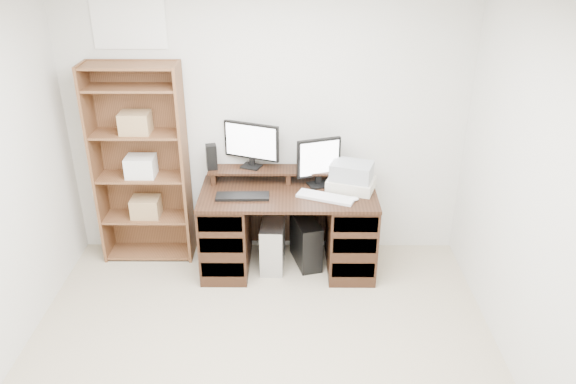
{
  "coord_description": "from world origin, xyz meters",
  "views": [
    {
      "loc": [
        0.22,
        -2.65,
        2.85
      ],
      "look_at": [
        0.19,
        1.43,
        0.85
      ],
      "focal_mm": 35.0,
      "sensor_mm": 36.0,
      "label": 1
    }
  ],
  "objects_px": {
    "monitor_small": "(319,160)",
    "tower_silver": "(273,243)",
    "monitor_wide": "(251,143)",
    "printer": "(351,184)",
    "bookshelf": "(141,163)",
    "tower_black": "(306,241)",
    "desk": "(288,228)"
  },
  "relations": [
    {
      "from": "tower_black",
      "to": "tower_silver",
      "type": "bearing_deg",
      "value": 173.41
    },
    {
      "from": "monitor_small",
      "to": "printer",
      "type": "xyz_separation_m",
      "value": [
        0.28,
        -0.08,
        -0.18
      ]
    },
    {
      "from": "desk",
      "to": "tower_black",
      "type": "distance_m",
      "value": 0.25
    },
    {
      "from": "monitor_small",
      "to": "desk",
      "type": "bearing_deg",
      "value": -170.83
    },
    {
      "from": "printer",
      "to": "tower_silver",
      "type": "bearing_deg",
      "value": -158.55
    },
    {
      "from": "tower_silver",
      "to": "tower_black",
      "type": "relative_size",
      "value": 0.95
    },
    {
      "from": "tower_silver",
      "to": "monitor_small",
      "type": "bearing_deg",
      "value": 18.86
    },
    {
      "from": "monitor_wide",
      "to": "tower_silver",
      "type": "height_order",
      "value": "monitor_wide"
    },
    {
      "from": "bookshelf",
      "to": "printer",
      "type": "bearing_deg",
      "value": -4.97
    },
    {
      "from": "tower_silver",
      "to": "tower_black",
      "type": "distance_m",
      "value": 0.3
    },
    {
      "from": "tower_silver",
      "to": "desk",
      "type": "bearing_deg",
      "value": -6.34
    },
    {
      "from": "monitor_small",
      "to": "tower_silver",
      "type": "distance_m",
      "value": 0.87
    },
    {
      "from": "desk",
      "to": "tower_silver",
      "type": "bearing_deg",
      "value": 171.02
    },
    {
      "from": "desk",
      "to": "monitor_wide",
      "type": "height_order",
      "value": "monitor_wide"
    },
    {
      "from": "printer",
      "to": "desk",
      "type": "bearing_deg",
      "value": -155.55
    },
    {
      "from": "desk",
      "to": "tower_silver",
      "type": "xyz_separation_m",
      "value": [
        -0.14,
        0.02,
        -0.17
      ]
    },
    {
      "from": "monitor_wide",
      "to": "monitor_small",
      "type": "xyz_separation_m",
      "value": [
        0.58,
        -0.12,
        -0.11
      ]
    },
    {
      "from": "printer",
      "to": "bookshelf",
      "type": "height_order",
      "value": "bookshelf"
    },
    {
      "from": "desk",
      "to": "monitor_small",
      "type": "bearing_deg",
      "value": 27.79
    },
    {
      "from": "monitor_wide",
      "to": "printer",
      "type": "xyz_separation_m",
      "value": [
        0.86,
        -0.2,
        -0.3
      ]
    },
    {
      "from": "monitor_wide",
      "to": "printer",
      "type": "bearing_deg",
      "value": 7.9
    },
    {
      "from": "monitor_wide",
      "to": "tower_black",
      "type": "relative_size",
      "value": 1.03
    },
    {
      "from": "printer",
      "to": "tower_black",
      "type": "height_order",
      "value": "printer"
    },
    {
      "from": "printer",
      "to": "tower_black",
      "type": "distance_m",
      "value": 0.69
    },
    {
      "from": "tower_black",
      "to": "bookshelf",
      "type": "bearing_deg",
      "value": 158.97
    },
    {
      "from": "printer",
      "to": "tower_black",
      "type": "xyz_separation_m",
      "value": [
        -0.38,
        0.01,
        -0.58
      ]
    },
    {
      "from": "tower_silver",
      "to": "monitor_wide",
      "type": "bearing_deg",
      "value": 130.15
    },
    {
      "from": "bookshelf",
      "to": "tower_black",
      "type": "bearing_deg",
      "value": -5.74
    },
    {
      "from": "monitor_wide",
      "to": "bookshelf",
      "type": "height_order",
      "value": "bookshelf"
    },
    {
      "from": "monitor_wide",
      "to": "desk",
      "type": "bearing_deg",
      "value": -17.7
    },
    {
      "from": "monitor_wide",
      "to": "tower_black",
      "type": "distance_m",
      "value": 1.02
    },
    {
      "from": "printer",
      "to": "bookshelf",
      "type": "distance_m",
      "value": 1.83
    }
  ]
}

